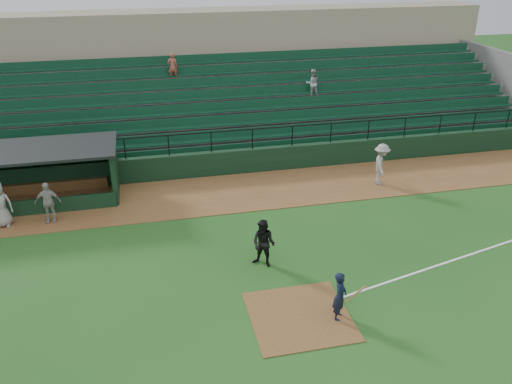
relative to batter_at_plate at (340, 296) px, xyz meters
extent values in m
plane|color=#20531A|center=(-1.12, 1.31, -0.80)|extent=(90.00, 90.00, 0.00)
cube|color=brown|center=(-1.12, 9.31, -0.79)|extent=(40.00, 4.00, 0.03)
cube|color=brown|center=(-1.12, 0.31, -0.79)|extent=(3.00, 3.00, 0.03)
cube|color=white|center=(6.88, 2.51, -0.80)|extent=(17.49, 4.44, 0.01)
cube|color=black|center=(-1.12, 11.51, -0.20)|extent=(36.00, 0.35, 1.20)
cylinder|color=black|center=(-1.12, 11.51, 1.40)|extent=(36.00, 0.06, 0.06)
cube|color=#61625D|center=(-1.12, 16.41, 1.00)|extent=(36.00, 9.00, 3.60)
cube|color=#103D26|center=(-1.12, 15.91, 1.45)|extent=(34.56, 8.00, 4.05)
cube|color=#61625D|center=(16.88, 16.46, 1.30)|extent=(0.35, 9.50, 4.20)
cube|color=gray|center=(-1.12, 22.91, 2.40)|extent=(38.00, 3.00, 6.40)
cube|color=#61625D|center=(-1.12, 20.91, 2.90)|extent=(36.00, 2.00, 0.20)
imported|color=#ABABAB|center=(4.40, 16.21, 2.24)|extent=(0.77, 0.60, 1.58)
imported|color=#A94E3E|center=(-3.25, 18.21, 3.12)|extent=(0.56, 0.37, 1.54)
cube|color=black|center=(-10.87, 11.71, 0.35)|extent=(8.50, 0.20, 2.30)
cube|color=black|center=(-6.62, 10.41, 0.35)|extent=(0.20, 2.60, 2.30)
cube|color=black|center=(-10.87, 10.41, 1.56)|extent=(8.90, 3.20, 0.12)
cube|color=olive|center=(-10.87, 11.31, -0.55)|extent=(7.65, 0.40, 0.50)
cube|color=black|center=(-10.87, 9.06, -0.45)|extent=(8.50, 0.12, 0.70)
imported|color=black|center=(0.00, 0.00, 0.00)|extent=(0.63, 0.70, 1.60)
cylinder|color=olive|center=(0.40, -0.20, 0.15)|extent=(0.79, 0.34, 0.35)
imported|color=black|center=(-1.54, 3.28, 0.08)|extent=(1.09, 1.05, 1.76)
imported|color=#9A9590|center=(5.36, 8.74, 0.20)|extent=(1.09, 1.43, 1.95)
imported|color=#A9A49E|center=(-9.21, 8.26, 0.09)|extent=(1.04, 0.49, 1.72)
imported|color=#98948E|center=(-10.99, 8.32, 0.18)|extent=(0.93, 0.61, 1.89)
camera|label=1|loc=(-5.24, -11.84, 9.50)|focal=36.88mm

